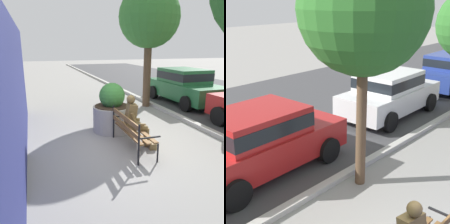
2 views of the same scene
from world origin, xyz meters
TOP-DOWN VIEW (x-y plane):
  - ground_plane at (0.00, 0.00)m, footprint 80.00×80.00m
  - curb_stone at (0.00, 2.90)m, footprint 60.00×0.20m
  - park_bench at (-0.03, 0.16)m, footprint 1.81×0.56m
  - bronze_statue_seated at (-0.14, 0.37)m, footprint 0.74×0.79m
  - concrete_planter at (-1.48, 0.16)m, footprint 1.16×1.16m
  - street_tree_near_bench at (-4.04, 2.59)m, footprint 2.47×2.47m
  - parked_car_green at (-4.08, 4.53)m, footprint 4.12×1.96m

SIDE VIEW (x-z plane):
  - ground_plane at x=0.00m, z-range 0.00..0.00m
  - curb_stone at x=0.00m, z-range 0.00..0.12m
  - park_bench at x=-0.03m, z-range 0.07..1.02m
  - concrete_planter at x=-1.48m, z-range -0.13..1.36m
  - bronze_statue_seated at x=-0.14m, z-range -0.02..1.35m
  - parked_car_green at x=-4.08m, z-range 0.06..1.62m
  - street_tree_near_bench at x=-4.04m, z-range 1.18..6.10m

